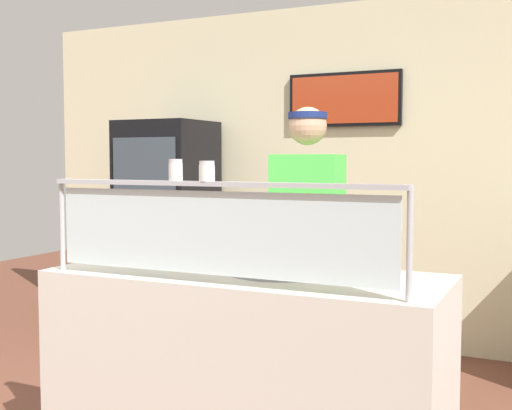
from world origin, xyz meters
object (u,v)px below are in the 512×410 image
parmesan_shaker (176,171)px  worker_figure (307,244)px  pizza_tray (281,269)px  pizza_server (277,264)px  pepper_flake_shaker (207,172)px  drink_fridge (167,228)px

parmesan_shaker → worker_figure: (0.23, 0.99, -0.42)m
pizza_tray → worker_figure: size_ratio=0.29×
pizza_tray → worker_figure: worker_figure is taller
pizza_server → pepper_flake_shaker: (-0.16, -0.37, 0.43)m
worker_figure → pizza_tray: bearing=-81.0°
parmesan_shaker → worker_figure: 1.10m
pizza_tray → worker_figure: 0.61m
parmesan_shaker → pepper_flake_shaker: (0.15, -0.00, -0.00)m
pizza_server → drink_fridge: (-1.80, 1.85, -0.09)m
pizza_tray → pepper_flake_shaker: 0.62m
pepper_flake_shaker → pizza_server: bearing=66.4°
pizza_tray → drink_fridge: size_ratio=0.29×
parmesan_shaker → pepper_flake_shaker: 0.15m
pizza_server → worker_figure: bearing=104.9°
parmesan_shaker → worker_figure: bearing=77.0°
pizza_tray → pizza_server: size_ratio=1.82×
pizza_server → drink_fridge: drink_fridge is taller
pizza_tray → drink_fridge: 2.57m
pizza_server → drink_fridge: 2.58m
pizza_server → parmesan_shaker: (-0.31, -0.37, 0.43)m
pizza_tray → parmesan_shaker: (-0.32, -0.39, 0.46)m
worker_figure → drink_fridge: 2.11m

